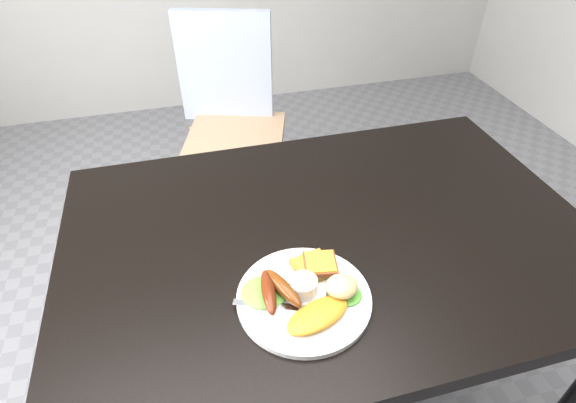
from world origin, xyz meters
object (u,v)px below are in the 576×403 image
at_px(dining_table, 330,236).
at_px(dining_chair, 236,138).
at_px(person, 320,147).
at_px(plate, 304,298).

distance_m(dining_table, dining_chair, 1.00).
bearing_deg(person, dining_table, 77.66).
xyz_separation_m(person, plate, (-0.24, -0.63, 0.08)).
relative_size(person, plate, 5.21).
relative_size(dining_chair, plate, 1.53).
height_order(person, plate, person).
xyz_separation_m(dining_table, person, (0.13, 0.45, -0.05)).
bearing_deg(plate, dining_chair, 88.11).
distance_m(person, plate, 0.68).
xyz_separation_m(dining_table, plate, (-0.11, -0.18, 0.03)).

